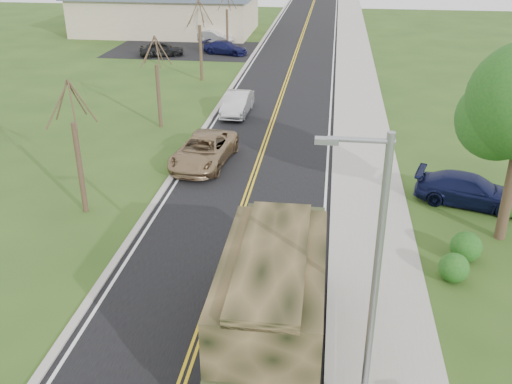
% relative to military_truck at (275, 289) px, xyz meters
% --- Properties ---
extents(road, '(8.00, 120.00, 0.01)m').
position_rel_military_truck_xyz_m(road, '(-2.44, 38.11, -2.25)').
color(road, black).
rests_on(road, ground).
extents(curb_right, '(0.30, 120.00, 0.12)m').
position_rel_military_truck_xyz_m(curb_right, '(1.71, 38.11, -2.19)').
color(curb_right, '#9E998E').
rests_on(curb_right, ground).
extents(sidewalk_right, '(3.20, 120.00, 0.10)m').
position_rel_military_truck_xyz_m(sidewalk_right, '(3.46, 38.11, -2.20)').
color(sidewalk_right, '#9E998E').
rests_on(sidewalk_right, ground).
extents(curb_left, '(0.30, 120.00, 0.10)m').
position_rel_military_truck_xyz_m(curb_left, '(-6.59, 38.11, -2.20)').
color(curb_left, '#9E998E').
rests_on(curb_left, ground).
extents(street_light, '(1.65, 0.22, 8.00)m').
position_rel_military_truck_xyz_m(street_light, '(2.46, -2.39, 2.18)').
color(street_light, gray).
rests_on(street_light, ground).
extents(bare_tree_a, '(1.93, 2.26, 6.08)m').
position_rel_military_truck_xyz_m(bare_tree_a, '(-9.44, 8.11, 0.37)').
color(bare_tree_a, '#38281C').
rests_on(bare_tree_a, ground).
extents(bare_tree_b, '(1.83, 2.14, 5.73)m').
position_rel_military_truck_xyz_m(bare_tree_b, '(-9.44, 20.11, 0.22)').
color(bare_tree_b, '#38281C').
rests_on(bare_tree_b, ground).
extents(bare_tree_c, '(2.04, 2.39, 6.42)m').
position_rel_military_truck_xyz_m(bare_tree_c, '(-9.44, 32.11, 0.52)').
color(bare_tree_c, '#38281C').
rests_on(bare_tree_c, ground).
extents(bare_tree_d, '(1.88, 2.20, 5.91)m').
position_rel_military_truck_xyz_m(bare_tree_d, '(-9.44, 44.11, 0.30)').
color(bare_tree_d, '#38281C').
rests_on(bare_tree_d, ground).
extents(commercial_building, '(25.50, 21.50, 5.65)m').
position_rel_military_truck_xyz_m(commercial_building, '(-18.42, 54.08, 0.43)').
color(commercial_building, tan).
rests_on(commercial_building, ground).
extents(military_truck, '(2.84, 7.92, 3.93)m').
position_rel_military_truck_xyz_m(military_truck, '(0.00, 0.00, 0.00)').
color(military_truck, black).
rests_on(military_truck, ground).
extents(suv_champagne, '(3.17, 5.88, 1.57)m').
position_rel_military_truck_xyz_m(suv_champagne, '(-5.32, 14.31, -1.47)').
color(suv_champagne, '#8C714F').
rests_on(suv_champagne, ground).
extents(sedan_silver, '(1.73, 4.56, 1.48)m').
position_rel_military_truck_xyz_m(sedan_silver, '(-5.00, 23.35, -1.51)').
color(sedan_silver, silver).
rests_on(sedan_silver, ground).
extents(pickup_navy, '(5.26, 3.28, 1.42)m').
position_rel_military_truck_xyz_m(pickup_navy, '(7.88, 11.17, -1.54)').
color(pickup_navy, '#0E1336').
rests_on(pickup_navy, ground).
extents(lot_car_dark, '(4.60, 3.09, 1.45)m').
position_rel_military_truck_xyz_m(lot_car_dark, '(-15.37, 40.74, -1.53)').
color(lot_car_dark, black).
rests_on(lot_car_dark, ground).
extents(lot_car_silver, '(4.35, 2.85, 1.35)m').
position_rel_military_truck_xyz_m(lot_car_silver, '(-11.58, 48.09, -1.58)').
color(lot_car_silver, silver).
rests_on(lot_car_silver, ground).
extents(lot_car_navy, '(4.77, 2.88, 1.29)m').
position_rel_military_truck_xyz_m(lot_car_navy, '(-9.36, 42.50, -1.61)').
color(lot_car_navy, '#0F113A').
rests_on(lot_car_navy, ground).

